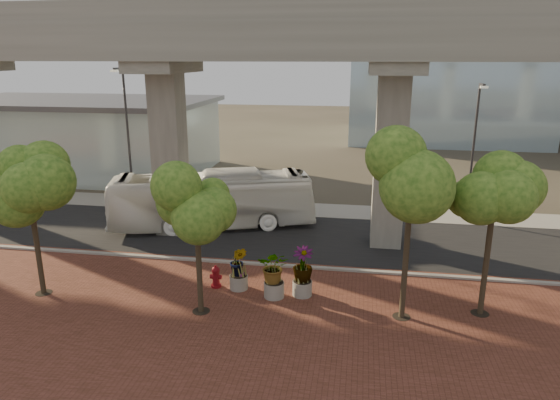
# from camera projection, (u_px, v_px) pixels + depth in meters

# --- Properties ---
(ground) EXTENTS (160.00, 160.00, 0.00)m
(ground) POSITION_uv_depth(u_px,v_px,m) (270.00, 251.00, 26.18)
(ground) COLOR #363327
(ground) RESTS_ON ground
(brick_plaza) EXTENTS (70.00, 13.00, 0.06)m
(brick_plaza) POSITION_uv_depth(u_px,v_px,m) (230.00, 330.00, 18.59)
(brick_plaza) COLOR brown
(brick_plaza) RESTS_ON ground
(asphalt_road) EXTENTS (90.00, 8.00, 0.04)m
(asphalt_road) POSITION_uv_depth(u_px,v_px,m) (276.00, 237.00, 28.07)
(asphalt_road) COLOR black
(asphalt_road) RESTS_ON ground
(curb_strip) EXTENTS (70.00, 0.25, 0.16)m
(curb_strip) POSITION_uv_depth(u_px,v_px,m) (262.00, 265.00, 24.26)
(curb_strip) COLOR gray
(curb_strip) RESTS_ON ground
(far_sidewalk) EXTENTS (90.00, 3.00, 0.06)m
(far_sidewalk) POSITION_uv_depth(u_px,v_px,m) (290.00, 209.00, 33.28)
(far_sidewalk) COLOR gray
(far_sidewalk) RESTS_ON ground
(transit_viaduct) EXTENTS (72.00, 5.60, 12.40)m
(transit_viaduct) POSITION_uv_depth(u_px,v_px,m) (276.00, 107.00, 26.05)
(transit_viaduct) COLOR #9A968C
(transit_viaduct) RESTS_ON ground
(station_pavilion) EXTENTS (23.00, 13.00, 6.30)m
(station_pavilion) POSITION_uv_depth(u_px,v_px,m) (78.00, 135.00, 43.59)
(station_pavilion) COLOR silver
(station_pavilion) RESTS_ON ground
(transit_bus) EXTENTS (12.20, 6.30, 3.32)m
(transit_bus) POSITION_uv_depth(u_px,v_px,m) (213.00, 201.00, 29.37)
(transit_bus) COLOR white
(transit_bus) RESTS_ON ground
(fire_hydrant) EXTENTS (0.51, 0.46, 1.01)m
(fire_hydrant) POSITION_uv_depth(u_px,v_px,m) (216.00, 277.00, 21.85)
(fire_hydrant) COLOR maroon
(fire_hydrant) RESTS_ON ground
(planter_front) EXTENTS (1.91, 1.91, 2.10)m
(planter_front) POSITION_uv_depth(u_px,v_px,m) (274.00, 269.00, 20.73)
(planter_front) COLOR #AFA89E
(planter_front) RESTS_ON ground
(planter_right) EXTENTS (2.03, 2.03, 2.16)m
(planter_right) POSITION_uv_depth(u_px,v_px,m) (303.00, 267.00, 20.87)
(planter_right) COLOR gray
(planter_right) RESTS_ON ground
(planter_left) EXTENTS (1.78, 1.78, 1.95)m
(planter_left) POSITION_uv_depth(u_px,v_px,m) (238.00, 263.00, 21.50)
(planter_left) COLOR #9D998E
(planter_left) RESTS_ON ground
(street_tree_far_west) EXTENTS (3.52, 3.52, 6.30)m
(street_tree_far_west) POSITION_uv_depth(u_px,v_px,m) (29.00, 188.00, 20.11)
(street_tree_far_west) COLOR #3F3424
(street_tree_far_west) RESTS_ON ground
(street_tree_near_west) EXTENTS (3.06, 3.06, 6.03)m
(street_tree_near_west) POSITION_uv_depth(u_px,v_px,m) (196.00, 200.00, 18.60)
(street_tree_near_west) COLOR #3F3424
(street_tree_near_west) RESTS_ON ground
(street_tree_near_east) EXTENTS (4.35, 4.35, 7.36)m
(street_tree_near_east) POSITION_uv_depth(u_px,v_px,m) (411.00, 184.00, 17.97)
(street_tree_near_east) COLOR #3F3424
(street_tree_near_east) RESTS_ON ground
(street_tree_far_east) EXTENTS (3.40, 3.40, 6.33)m
(street_tree_far_east) POSITION_uv_depth(u_px,v_px,m) (494.00, 198.00, 18.39)
(street_tree_far_east) COLOR #3F3424
(street_tree_far_east) RESTS_ON ground
(streetlamp_west) EXTENTS (0.45, 1.32, 9.11)m
(streetlamp_west) POSITION_uv_depth(u_px,v_px,m) (126.00, 127.00, 33.16)
(streetlamp_west) COLOR #303035
(streetlamp_west) RESTS_ON ground
(streetlamp_east) EXTENTS (0.41, 1.21, 8.33)m
(streetlamp_east) POSITION_uv_depth(u_px,v_px,m) (474.00, 144.00, 29.48)
(streetlamp_east) COLOR #2E2D32
(streetlamp_east) RESTS_ON ground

